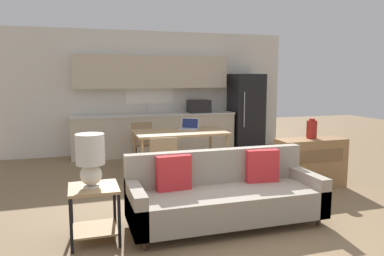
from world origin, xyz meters
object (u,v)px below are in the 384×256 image
Objects in this scene: couch at (224,195)px; vase at (312,129)px; dining_chair_near_left at (162,159)px; dining_table at (179,135)px; table_lamp at (90,157)px; dining_chair_far_left at (143,141)px; refrigerator at (246,112)px; laptop at (189,127)px; side_table at (94,204)px; credenza at (310,163)px.

vase is at bearing 27.76° from couch.
dining_chair_near_left is at bearing 168.32° from vase.
dining_table is 2.85× the size of table_lamp.
couch is at bearing -81.74° from dining_chair_far_left.
vase is at bearing 171.79° from dining_chair_near_left.
couch is at bearing -92.55° from dining_table.
refrigerator reaches higher than dining_table.
refrigerator is 3.19× the size of table_lamp.
dining_chair_near_left is at bearing -89.26° from dining_chair_far_left.
table_lamp is (-3.70, -4.13, 0.02)m from refrigerator.
dining_chair_near_left is 1.31m from laptop.
refrigerator is 2.47m from laptop.
side_table is 1.83m from dining_chair_near_left.
dining_table is 2.69× the size of side_table.
refrigerator is at bearing 82.74° from credenza.
dining_chair_near_left is (-0.00, -1.66, 0.00)m from dining_chair_far_left.
refrigerator is at bearing 21.27° from dining_chair_far_left.
side_table is 0.71× the size of dining_chair_far_left.
refrigerator reaches higher than laptop.
dining_chair_near_left reaches higher than credenza.
table_lamp is (-1.59, -2.35, 0.20)m from dining_table.
vase is at bearing -96.83° from refrigerator.
laptop is (1.82, 2.53, -0.09)m from table_lamp.
table_lamp is 3.49m from vase.
dining_chair_near_left is at bearing -134.93° from refrigerator.
side_table is 0.54× the size of credenza.
dining_table is at bearing -117.27° from dining_chair_near_left.
dining_table is 2.32m from couch.
dining_chair_far_left is at bearing 71.25° from side_table.
table_lamp is 1.89m from dining_chair_near_left.
laptop is at bearing -122.13° from dining_chair_near_left.
dining_table is 3.86× the size of laptop.
couch is 2.69× the size of dining_chair_near_left.
table_lamp is at bearing 57.62° from dining_chair_near_left.
vase is (3.31, 1.02, 0.51)m from side_table.
couch reaches higher than credenza.
side_table is 3.12m from laptop.
vase is at bearing 56.21° from credenza.
refrigerator is 1.12× the size of dining_table.
dining_chair_near_left is (-2.25, 0.47, -0.42)m from vase.
refrigerator is at bearing 61.39° from couch.
credenza is (3.28, 0.98, -0.01)m from side_table.
couch is 2.16m from vase.
dining_chair_far_left is 2.04× the size of laptop.
dining_table is 5.15× the size of vase.
dining_chair_near_left is at bearing 105.70° from couch.
table_lamp reaches higher than laptop.
dining_table is 0.31m from laptop.
refrigerator is at bearing -131.47° from dining_chair_near_left.
refrigerator is 2.13× the size of dining_chair_near_left.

